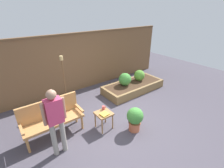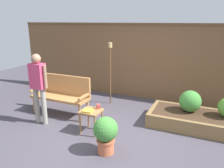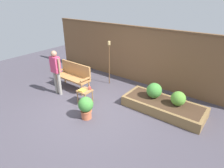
# 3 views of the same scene
# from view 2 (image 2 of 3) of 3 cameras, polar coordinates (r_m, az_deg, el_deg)

# --- Properties ---
(ground_plane) EXTENTS (14.00, 14.00, 0.00)m
(ground_plane) POSITION_cam_2_polar(r_m,az_deg,el_deg) (4.52, -1.50, -13.49)
(ground_plane) COLOR #47424C
(fence_back) EXTENTS (8.40, 0.14, 2.16)m
(fence_back) POSITION_cam_2_polar(r_m,az_deg,el_deg) (6.48, 8.40, 5.76)
(fence_back) COLOR brown
(fence_back) RESTS_ON ground_plane
(garden_bench) EXTENTS (1.44, 0.48, 0.94)m
(garden_bench) POSITION_cam_2_polar(r_m,az_deg,el_deg) (5.57, -12.67, -1.97)
(garden_bench) COLOR #B77F47
(garden_bench) RESTS_ON ground_plane
(side_table) EXTENTS (0.40, 0.40, 0.48)m
(side_table) POSITION_cam_2_polar(r_m,az_deg,el_deg) (4.56, -5.35, -7.71)
(side_table) COLOR #9E7042
(side_table) RESTS_ON ground_plane
(cup_on_table) EXTENTS (0.11, 0.08, 0.10)m
(cup_on_table) POSITION_cam_2_polar(r_m,az_deg,el_deg) (4.58, -3.55, -5.76)
(cup_on_table) COLOR #CC4C47
(cup_on_table) RESTS_ON side_table
(book_on_table) EXTENTS (0.22, 0.21, 0.03)m
(book_on_table) POSITION_cam_2_polar(r_m,az_deg,el_deg) (4.48, -6.23, -6.80)
(book_on_table) COLOR gold
(book_on_table) RESTS_ON side_table
(potted_boxwood) EXTENTS (0.43, 0.43, 0.66)m
(potted_boxwood) POSITION_cam_2_polar(r_m,az_deg,el_deg) (3.89, -1.65, -12.38)
(potted_boxwood) COLOR #C66642
(potted_boxwood) RESTS_ON ground_plane
(raised_planter_bed) EXTENTS (2.40, 1.00, 0.30)m
(raised_planter_bed) POSITION_cam_2_polar(r_m,az_deg,el_deg) (5.20, 23.06, -8.90)
(raised_planter_bed) COLOR olive
(raised_planter_bed) RESTS_ON ground_plane
(shrub_near_bench) EXTENTS (0.47, 0.47, 0.47)m
(shrub_near_bench) POSITION_cam_2_polar(r_m,az_deg,el_deg) (5.13, 19.39, -4.18)
(shrub_near_bench) COLOR brown
(shrub_near_bench) RESTS_ON raised_planter_bed
(tiki_torch) EXTENTS (0.10, 0.10, 1.67)m
(tiki_torch) POSITION_cam_2_polar(r_m,az_deg,el_deg) (5.91, -0.43, 5.51)
(tiki_torch) COLOR brown
(tiki_torch) RESTS_ON ground_plane
(person_by_bench) EXTENTS (0.47, 0.20, 1.56)m
(person_by_bench) POSITION_cam_2_polar(r_m,az_deg,el_deg) (5.02, -18.37, 0.23)
(person_by_bench) COLOR gray
(person_by_bench) RESTS_ON ground_plane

